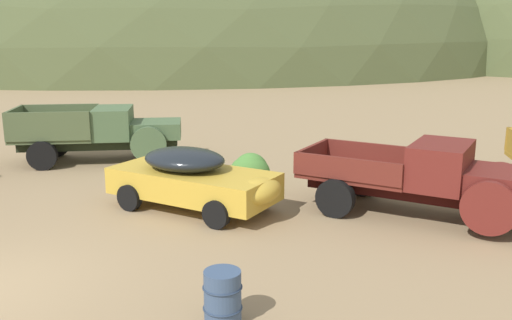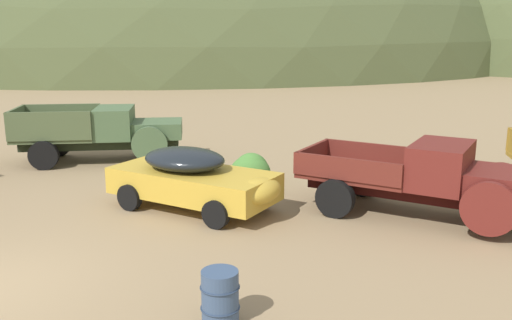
% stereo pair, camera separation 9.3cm
% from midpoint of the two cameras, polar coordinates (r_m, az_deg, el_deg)
% --- Properties ---
extents(hill_center, '(104.02, 87.75, 48.47)m').
position_cam_midpoint_polar(hill_center, '(87.97, -10.77, 10.06)').
color(hill_center, '#4C5633').
rests_on(hill_center, ground).
extents(hill_far_left, '(108.12, 52.19, 32.59)m').
position_cam_midpoint_polar(hill_far_left, '(91.69, 19.66, 9.65)').
color(hill_far_left, '#424C2D').
rests_on(hill_far_left, ground).
extents(truck_weathered_green, '(5.94, 3.60, 1.91)m').
position_cam_midpoint_polar(truck_weathered_green, '(20.02, -15.07, 2.77)').
color(truck_weathered_green, '#232B1B').
rests_on(truck_weathered_green, ground).
extents(car_faded_yellow, '(4.84, 3.19, 1.57)m').
position_cam_midpoint_polar(car_faded_yellow, '(14.17, -6.26, -1.92)').
color(car_faded_yellow, gold).
rests_on(car_faded_yellow, ground).
extents(truck_oxblood, '(6.03, 3.72, 1.89)m').
position_cam_midpoint_polar(truck_oxblood, '(14.05, 17.73, -1.83)').
color(truck_oxblood, black).
rests_on(truck_oxblood, ground).
extents(oil_drum_foreground, '(0.63, 0.63, 0.87)m').
position_cam_midpoint_polar(oil_drum_foreground, '(8.92, -3.76, -13.90)').
color(oil_drum_foreground, '#384C6B').
rests_on(oil_drum_foreground, ground).
extents(bush_front_left, '(0.69, 0.84, 0.53)m').
position_cam_midpoint_polar(bush_front_left, '(17.42, 20.04, -2.08)').
color(bush_front_left, '#3D702D').
rests_on(bush_front_left, ground).
extents(bush_near_barrel, '(1.24, 1.13, 1.15)m').
position_cam_midpoint_polar(bush_near_barrel, '(16.74, -0.77, -1.35)').
color(bush_near_barrel, '#4C8438').
rests_on(bush_near_barrel, ground).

